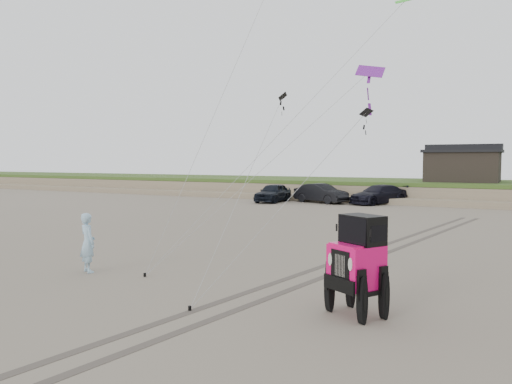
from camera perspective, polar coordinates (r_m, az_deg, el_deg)
ground at (r=13.67m, az=-4.54°, el=-11.70°), size 160.00×160.00×0.00m
dune_ridge at (r=49.13m, az=20.23°, el=0.13°), size 160.00×14.25×1.73m
cabin at (r=48.30m, az=22.56°, el=2.89°), size 6.40×5.40×3.35m
truck_a at (r=43.55m, az=1.96°, el=-0.08°), size 2.17×4.88×1.63m
truck_b at (r=43.10m, az=7.44°, el=-0.14°), size 5.26×3.28×1.64m
truck_c at (r=42.64m, az=13.82°, el=-0.28°), size 4.51×5.91×1.60m
jeep at (r=11.95m, az=11.39°, el=-9.37°), size 4.37×5.45×1.88m
man at (r=17.06m, az=-18.67°, el=-5.50°), size 0.82×0.69×1.92m
kite_flock at (r=19.56m, az=11.32°, el=16.26°), size 5.06×5.37×7.91m
stake_main at (r=16.08m, az=-12.60°, el=-9.23°), size 0.08×0.08×0.12m
stake_aux at (r=12.41m, az=-7.58°, el=-13.04°), size 0.08×0.08×0.12m
tire_tracks at (r=20.05m, az=13.20°, el=-6.85°), size 5.22×29.74×0.01m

